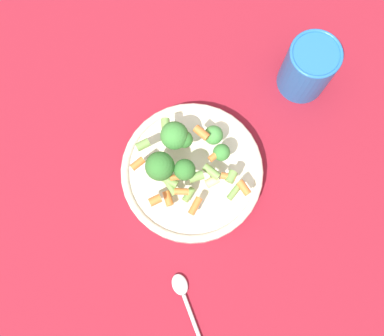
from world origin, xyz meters
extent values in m
plane|color=maroon|center=(0.00, 0.00, 0.00)|extent=(3.00, 3.00, 0.00)
cylinder|color=beige|center=(0.00, 0.00, 0.02)|extent=(0.24, 0.24, 0.03)
torus|color=beige|center=(0.00, 0.00, 0.03)|extent=(0.24, 0.24, 0.01)
cylinder|color=#8CB766|center=(0.06, 0.01, 0.05)|extent=(0.01, 0.01, 0.01)
sphere|color=#479342|center=(0.06, 0.01, 0.07)|extent=(0.03, 0.03, 0.03)
cylinder|color=#8CB766|center=(-0.02, 0.00, 0.07)|extent=(0.01, 0.01, 0.02)
sphere|color=#33722D|center=(-0.02, 0.00, 0.09)|extent=(0.03, 0.03, 0.03)
cylinder|color=#8CB766|center=(0.05, -0.02, 0.06)|extent=(0.01, 0.01, 0.01)
sphere|color=#3D8438|center=(0.05, -0.02, 0.08)|extent=(0.03, 0.03, 0.03)
cylinder|color=#8CB766|center=(0.02, 0.04, 0.07)|extent=(0.01, 0.01, 0.01)
sphere|color=#33722D|center=(0.02, 0.04, 0.09)|extent=(0.03, 0.03, 0.03)
cylinder|color=#8CB766|center=(-0.04, 0.03, 0.07)|extent=(0.02, 0.02, 0.02)
sphere|color=#33722D|center=(-0.04, 0.03, 0.10)|extent=(0.05, 0.05, 0.05)
cylinder|color=#8CB766|center=(0.01, 0.05, 0.06)|extent=(0.02, 0.02, 0.02)
sphere|color=#3D8438|center=(0.01, 0.05, 0.09)|extent=(0.05, 0.05, 0.05)
cylinder|color=orange|center=(0.03, -0.05, 0.08)|extent=(0.02, 0.03, 0.01)
cylinder|color=#729E4C|center=(-0.03, 0.08, 0.07)|extent=(0.03, 0.02, 0.01)
cylinder|color=orange|center=(0.05, 0.03, 0.09)|extent=(0.02, 0.03, 0.01)
cylinder|color=orange|center=(-0.06, 0.06, 0.08)|extent=(0.02, 0.01, 0.01)
cylinder|color=#729E4C|center=(-0.05, 0.00, 0.06)|extent=(0.02, 0.03, 0.01)
cylinder|color=orange|center=(-0.04, -0.02, 0.08)|extent=(0.02, 0.02, 0.01)
cylinder|color=#729E4C|center=(0.01, 0.07, 0.09)|extent=(0.03, 0.03, 0.01)
cylinder|color=orange|center=(-0.06, -0.01, 0.05)|extent=(0.02, 0.03, 0.01)
cylinder|color=orange|center=(0.04, -0.01, 0.08)|extent=(0.02, 0.01, 0.01)
cylinder|color=#729E4C|center=(-0.01, -0.02, 0.08)|extent=(0.03, 0.02, 0.01)
cylinder|color=orange|center=(0.04, -0.08, 0.07)|extent=(0.02, 0.03, 0.01)
cylinder|color=orange|center=(-0.03, 0.00, 0.08)|extent=(0.03, 0.02, 0.01)
cylinder|color=#729E4C|center=(0.02, -0.08, 0.06)|extent=(0.03, 0.01, 0.01)
cylinder|color=orange|center=(-0.08, 0.00, 0.07)|extent=(0.02, 0.02, 0.01)
cylinder|color=#729E4C|center=(0.03, -0.06, 0.08)|extent=(0.02, 0.02, 0.01)
cylinder|color=#729E4C|center=(-0.03, -0.03, 0.05)|extent=(0.03, 0.02, 0.01)
cylinder|color=orange|center=(-0.04, -0.05, 0.06)|extent=(0.03, 0.02, 0.01)
cylinder|color=#729E4C|center=(0.02, -0.03, 0.07)|extent=(0.02, 0.03, 0.01)
cylinder|color=beige|center=(0.01, -0.04, 0.06)|extent=(0.02, 0.02, 0.01)
cylinder|color=#729E4C|center=(-0.04, 0.01, 0.06)|extent=(0.02, 0.03, 0.01)
cylinder|color=#2366B2|center=(0.27, -0.01, 0.06)|extent=(0.09, 0.09, 0.11)
torus|color=#2366B2|center=(0.27, -0.01, 0.11)|extent=(0.09, 0.09, 0.01)
ellipsoid|color=silver|center=(-0.15, -0.12, 0.01)|extent=(0.04, 0.04, 0.01)
camera|label=1|loc=(-0.11, -0.11, 0.78)|focal=42.00mm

